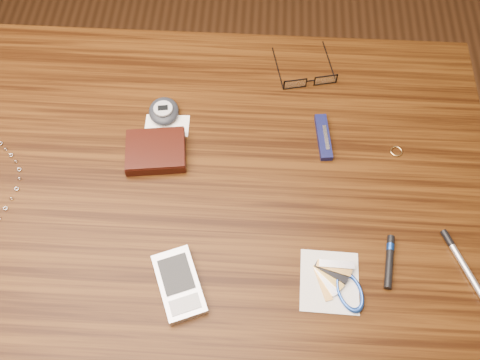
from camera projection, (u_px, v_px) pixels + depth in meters
The scene contains 11 objects.
ground at pixel (217, 311), 1.55m from camera, with size 3.80×3.80×0.00m, color #472814.
desk at pixel (203, 212), 0.99m from camera, with size 1.00×0.70×0.75m.
wallet_and_card at pixel (156, 150), 0.92m from camera, with size 0.11×0.13×0.02m.
eyeglasses at pixel (310, 80), 1.00m from camera, with size 0.12×0.13×0.02m.
gold_ring at pixel (396, 151), 0.93m from camera, with size 0.02×0.02×0.00m, color tan.
pda_phone at pixel (179, 284), 0.80m from camera, with size 0.10×0.12×0.02m.
pedometer at pixel (164, 111), 0.96m from camera, with size 0.06×0.07×0.03m.
notepad_keys at pixel (339, 285), 0.81m from camera, with size 0.11×0.10×0.01m.
pocket_knife at pixel (323, 137), 0.94m from camera, with size 0.03×0.09×0.01m.
silver_pen at pixel (460, 260), 0.83m from camera, with size 0.06×0.12×0.01m.
black_blue_pen at pixel (389, 260), 0.82m from camera, with size 0.02×0.09×0.01m.
Camera 1 is at (0.09, -0.43, 1.53)m, focal length 40.00 mm.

